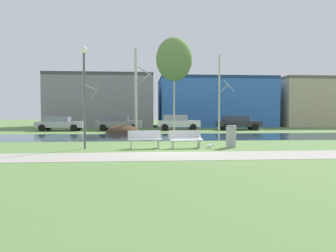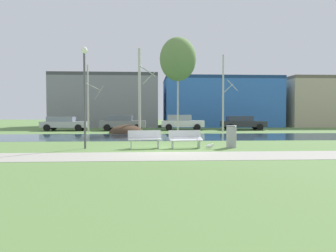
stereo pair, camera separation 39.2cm
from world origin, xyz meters
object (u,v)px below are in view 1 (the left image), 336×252
parked_sedan_second_grey (118,123)px  parked_wagon_fourth_dark (238,122)px  seagull (210,146)px  parked_hatch_third_white (178,122)px  bench_right (186,139)px  streetlamp (84,80)px  parked_van_nearest_silver (60,123)px  bench_left (145,139)px  trash_bin (231,136)px

parked_sedan_second_grey → parked_wagon_fourth_dark: parked_sedan_second_grey is taller
seagull → parked_hatch_third_white: 16.86m
bench_right → parked_wagon_fourth_dark: parked_wagon_fourth_dark is taller
streetlamp → parked_van_nearest_silver: (-5.20, 15.98, -2.56)m
streetlamp → parked_wagon_fourth_dark: bearing=52.6°
bench_left → bench_right: size_ratio=1.00×
parked_van_nearest_silver → bench_right: bearing=-58.0°
trash_bin → streetlamp: bearing=-179.6°
bench_left → seagull: (3.12, -0.30, -0.34)m
bench_right → trash_bin: (2.30, 0.16, 0.09)m
parked_wagon_fourth_dark → parked_van_nearest_silver: bearing=-179.1°
parked_van_nearest_silver → parked_sedan_second_grey: parked_sedan_second_grey is taller
parked_wagon_fourth_dark → parked_sedan_second_grey: bearing=-178.3°
parked_hatch_third_white → parked_wagon_fourth_dark: bearing=-1.7°
parked_van_nearest_silver → parked_hatch_third_white: parked_hatch_third_white is taller
bench_right → parked_wagon_fourth_dark: (7.58, 16.36, 0.28)m
bench_right → trash_bin: bearing=3.9°
seagull → bench_left: bearing=174.5°
bench_left → bench_right: 1.98m
bench_right → parked_hatch_third_white: 16.61m
parked_van_nearest_silver → streetlamp: bearing=-72.0°
parked_sedan_second_grey → parked_hatch_third_white: parked_hatch_third_white is taller
seagull → parked_van_nearest_silver: size_ratio=0.09×
trash_bin → parked_hatch_third_white: 16.41m
trash_bin → bench_right: bearing=-176.1°
streetlamp → parked_wagon_fourth_dark: size_ratio=1.08×
bench_right → parked_sedan_second_grey: bearing=105.5°
parked_van_nearest_silver → parked_sedan_second_grey: bearing=-0.9°
parked_van_nearest_silver → seagull: bearing=-55.7°
bench_right → seagull: (1.14, -0.30, -0.34)m
trash_bin → parked_wagon_fourth_dark: (5.28, 16.20, 0.18)m
seagull → parked_wagon_fourth_dark: 17.87m
bench_left → parked_sedan_second_grey: parked_sedan_second_grey is taller
parked_van_nearest_silver → trash_bin: bearing=-52.2°
bench_left → parked_van_nearest_silver: parked_van_nearest_silver is taller
trash_bin → parked_hatch_third_white: bearing=93.0°
parked_hatch_third_white → parked_wagon_fourth_dark: (6.13, -0.19, -0.05)m
bench_left → seagull: 3.16m
parked_van_nearest_silver → parked_sedan_second_grey: (5.61, -0.08, 0.05)m
parked_sedan_second_grey → parked_hatch_third_white: size_ratio=1.03×
parked_van_nearest_silver → parked_wagon_fourth_dark: bearing=0.9°
bench_left → parked_van_nearest_silver: 17.99m
trash_bin → parked_sedan_second_grey: size_ratio=0.25×
parked_hatch_third_white → parked_sedan_second_grey: bearing=-174.7°
parked_hatch_third_white → seagull: bearing=-91.1°
seagull → parked_van_nearest_silver: bearing=124.3°
bench_left → streetlamp: size_ratio=0.34×
parked_wagon_fourth_dark → bench_left: bearing=-120.3°
bench_right → streetlamp: bearing=178.8°
seagull → streetlamp: streetlamp is taller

